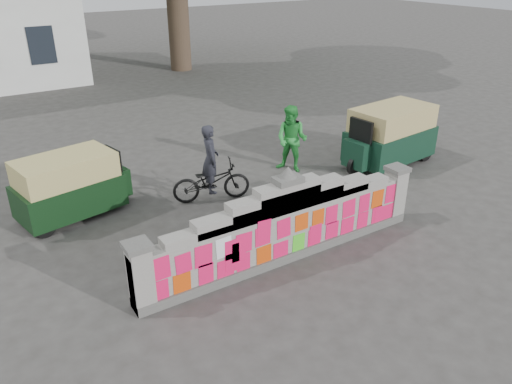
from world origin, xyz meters
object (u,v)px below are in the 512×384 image
cyclist_bike (211,181)px  cyclist_rider (211,168)px  pedestrian (292,139)px  rickshaw_left (71,185)px  rickshaw_right (389,135)px

cyclist_bike → cyclist_rider: cyclist_rider is taller
cyclist_rider → pedestrian: size_ratio=0.91×
cyclist_rider → rickshaw_left: (-3.10, 1.03, -0.08)m
pedestrian → rickshaw_left: 5.92m
cyclist_bike → rickshaw_right: 5.55m
pedestrian → cyclist_bike: bearing=-112.1°
rickshaw_right → cyclist_rider: bearing=-12.0°
cyclist_bike → rickshaw_left: 3.28m
cyclist_bike → rickshaw_left: bearing=89.3°
cyclist_bike → rickshaw_right: bearing=-78.3°
cyclist_rider → rickshaw_right: size_ratio=0.55×
cyclist_bike → rickshaw_left: size_ratio=0.69×
cyclist_bike → rickshaw_left: (-3.10, 1.03, 0.27)m
pedestrian → cyclist_rider: bearing=-112.1°
cyclist_rider → rickshaw_left: size_ratio=0.62×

